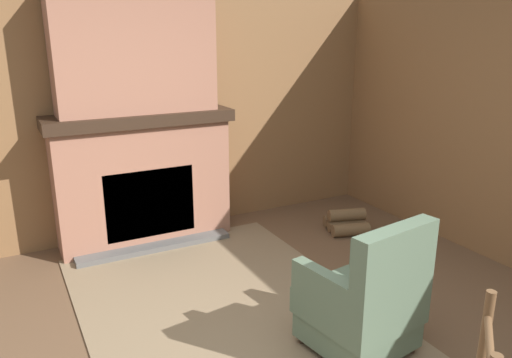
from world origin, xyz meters
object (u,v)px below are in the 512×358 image
at_px(storage_case, 189,102).
at_px(armchair, 364,304).
at_px(decorative_plate_on_mantel, 149,97).
at_px(oil_lamp_vase, 65,108).
at_px(firewood_stack, 346,223).

bearing_deg(storage_case, armchair, 4.86).
height_order(storage_case, decorative_plate_on_mantel, decorative_plate_on_mantel).
height_order(armchair, decorative_plate_on_mantel, decorative_plate_on_mantel).
xyz_separation_m(storage_case, decorative_plate_on_mantel, (-0.02, -0.39, 0.07)).
height_order(armchair, oil_lamp_vase, oil_lamp_vase).
height_order(firewood_stack, decorative_plate_on_mantel, decorative_plate_on_mantel).
bearing_deg(oil_lamp_vase, firewood_stack, 72.72).
relative_size(storage_case, decorative_plate_on_mantel, 0.81).
relative_size(armchair, storage_case, 4.38).
bearing_deg(armchair, firewood_stack, -43.40).
distance_m(oil_lamp_vase, decorative_plate_on_mantel, 0.76).
relative_size(firewood_stack, storage_case, 2.30).
bearing_deg(armchair, decorative_plate_on_mantel, 5.11).
bearing_deg(armchair, oil_lamp_vase, 20.30).
xyz_separation_m(firewood_stack, oil_lamp_vase, (-0.79, -2.55, 1.27)).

